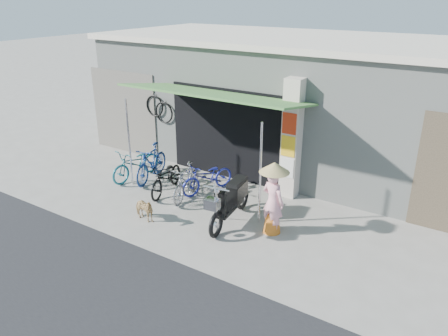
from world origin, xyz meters
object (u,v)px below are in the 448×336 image
Objects in this scene: bike_silver at (186,182)px; moped at (231,200)px; bike_teal at (136,164)px; street_dog at (143,209)px; bike_blue at (151,163)px; bike_black at (166,177)px; nun at (273,198)px; bike_navy at (208,177)px.

moped reaches higher than bike_silver.
street_dog is (1.82, -1.71, -0.16)m from bike_teal.
street_dog is 2.00m from moped.
bike_blue is 0.97m from bike_black.
nun is at bearing -19.81° from bike_black.
moped is at bearing -18.24° from bike_navy.
bike_navy is 2.09m from street_dog.
moped reaches higher than bike_black.
bike_silver is at bearing 158.48° from moped.
bike_silver is at bearing -14.45° from bike_black.
moped reaches higher than bike_teal.
bike_blue reaches higher than bike_silver.
bike_blue reaches higher than bike_teal.
bike_silver is 0.92× the size of nun.
bike_teal is 1.00× the size of bike_blue.
bike_silver is 0.95× the size of bike_navy.
moped is at bearing -28.12° from bike_blue.
bike_silver is at bearing 2.50° from street_dog.
bike_teal is 4.56m from nun.
bike_silver is (0.64, -0.01, 0.02)m from bike_black.
bike_silver is 2.62m from nun.
nun is at bearing -3.61° from moped.
moped is (1.68, 1.06, 0.24)m from street_dog.
nun is at bearing -20.65° from bike_silver.
bike_blue is at bearing 0.83° from nun.
bike_silver is (1.51, -0.41, -0.05)m from bike_blue.
bike_teal is at bearing 154.71° from bike_black.
bike_blue is 2.34m from street_dog.
bike_black is 1.04× the size of bike_navy.
bike_teal is 1.07× the size of bike_navy.
street_dog is (-0.12, -1.45, -0.17)m from bike_silver.
bike_silver reaches higher than street_dog.
bike_blue is 1.11× the size of bike_silver.
bike_blue reaches higher than bike_navy.
moped is at bearing -50.83° from street_dog.
bike_navy is at bearing -10.72° from nun.
moped reaches higher than bike_navy.
bike_black is at bearing 162.32° from moped.
nun reaches higher than bike_navy.
bike_blue is 0.83× the size of moped.
bike_navy is 2.55m from nun.
moped reaches higher than bike_blue.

